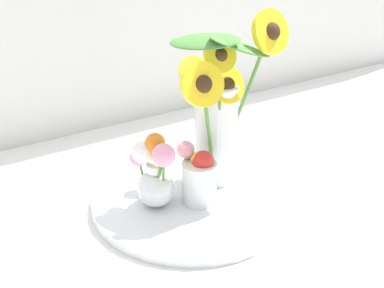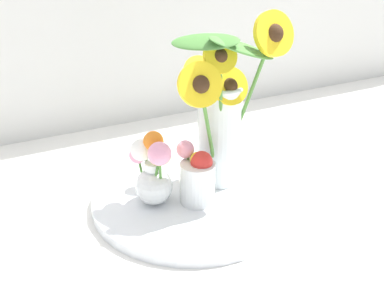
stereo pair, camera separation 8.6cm
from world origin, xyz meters
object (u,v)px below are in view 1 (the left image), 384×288
object	(u,v)px
vase_bulb_right	(155,173)
mason_jar_sunflowers	(218,114)
serving_tray	(192,198)
vase_small_center	(198,175)

from	to	relation	value
vase_bulb_right	mason_jar_sunflowers	bearing A→B (deg)	5.20
serving_tray	vase_small_center	distance (m)	0.07
vase_bulb_right	vase_small_center	bearing A→B (deg)	-19.81
serving_tray	vase_bulb_right	size ratio (longest dim) A/B	2.69
mason_jar_sunflowers	vase_bulb_right	world-z (taller)	mason_jar_sunflowers
mason_jar_sunflowers	vase_bulb_right	bearing A→B (deg)	-174.80
mason_jar_sunflowers	serving_tray	bearing A→B (deg)	-167.66
mason_jar_sunflowers	vase_small_center	xyz separation A→B (m)	(-0.08, -0.04, -0.10)
serving_tray	mason_jar_sunflowers	size ratio (longest dim) A/B	1.10
mason_jar_sunflowers	vase_bulb_right	size ratio (longest dim) A/B	2.44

